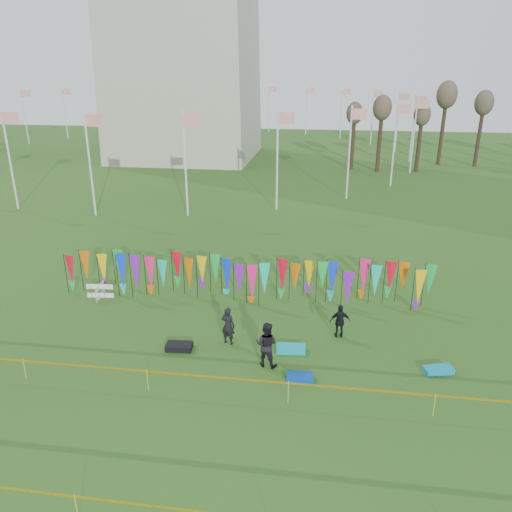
# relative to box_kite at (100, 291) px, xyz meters

# --- Properties ---
(ground) EXTENTS (160.00, 160.00, 0.00)m
(ground) POSITION_rel_box_kite_xyz_m (7.14, -5.76, -0.39)
(ground) COLOR #254C15
(ground) RESTS_ON ground
(flagpole_ring) EXTENTS (57.40, 56.16, 8.00)m
(flagpole_ring) POSITION_rel_box_kite_xyz_m (-6.86, 42.24, 3.61)
(flagpole_ring) COLOR silver
(flagpole_ring) RESTS_ON ground
(banner_row) EXTENTS (18.64, 0.64, 2.16)m
(banner_row) POSITION_rel_box_kite_xyz_m (7.42, 1.00, 0.89)
(banner_row) COLOR black
(banner_row) RESTS_ON ground
(caution_tape_near) EXTENTS (26.00, 0.02, 0.90)m
(caution_tape_near) POSITION_rel_box_kite_xyz_m (6.92, -7.13, 0.39)
(caution_tape_near) COLOR #E7BC04
(caution_tape_near) RESTS_ON ground
(caution_tape_far) EXTENTS (26.00, 0.02, 0.90)m
(caution_tape_far) POSITION_rel_box_kite_xyz_m (6.92, -12.74, 0.39)
(caution_tape_far) COLOR #E7BC04
(caution_tape_far) RESTS_ON ground
(box_kite) EXTENTS (0.70, 0.70, 0.77)m
(box_kite) POSITION_rel_box_kite_xyz_m (0.00, 0.00, 0.00)
(box_kite) COLOR red
(box_kite) RESTS_ON ground
(person_left) EXTENTS (0.71, 0.61, 1.67)m
(person_left) POSITION_rel_box_kite_xyz_m (7.31, -3.43, 0.45)
(person_left) COLOR black
(person_left) RESTS_ON ground
(person_mid) EXTENTS (1.00, 0.74, 1.85)m
(person_mid) POSITION_rel_box_kite_xyz_m (9.11, -4.86, 0.54)
(person_mid) COLOR black
(person_mid) RESTS_ON ground
(person_right) EXTENTS (0.95, 0.62, 1.52)m
(person_right) POSITION_rel_box_kite_xyz_m (12.00, -2.24, 0.38)
(person_right) COLOR black
(person_right) RESTS_ON ground
(kite_bag_turquoise) EXTENTS (1.24, 0.69, 0.24)m
(kite_bag_turquoise) POSITION_rel_box_kite_xyz_m (10.00, -3.72, -0.27)
(kite_bag_turquoise) COLOR #0DB3C4
(kite_bag_turquoise) RESTS_ON ground
(kite_bag_blue) EXTENTS (1.02, 0.55, 0.21)m
(kite_bag_blue) POSITION_rel_box_kite_xyz_m (10.49, -5.67, -0.28)
(kite_bag_blue) COLOR #0B41B8
(kite_bag_blue) RESTS_ON ground
(kite_bag_black) EXTENTS (1.13, 0.70, 0.25)m
(kite_bag_black) POSITION_rel_box_kite_xyz_m (5.37, -4.22, -0.26)
(kite_bag_black) COLOR black
(kite_bag_black) RESTS_ON ground
(kite_bag_teal) EXTENTS (1.21, 0.83, 0.21)m
(kite_bag_teal) POSITION_rel_box_kite_xyz_m (15.75, -4.42, -0.28)
(kite_bag_teal) COLOR #0D92BC
(kite_bag_teal) RESTS_ON ground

